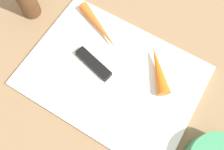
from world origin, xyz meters
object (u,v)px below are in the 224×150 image
(knife, at_px, (97,69))
(carrot_short, at_px, (158,69))
(carrot_long, at_px, (99,26))
(cutting_board, at_px, (112,76))

(knife, xyz_separation_m, carrot_short, (-0.11, -0.06, 0.01))
(carrot_long, bearing_deg, carrot_short, 15.28)
(carrot_short, bearing_deg, knife, 79.82)
(knife, relative_size, carrot_short, 1.87)
(carrot_long, height_order, carrot_short, carrot_short)
(cutting_board, xyz_separation_m, carrot_short, (-0.08, -0.06, 0.02))
(carrot_long, bearing_deg, knife, -36.61)
(cutting_board, bearing_deg, knife, 13.67)
(cutting_board, bearing_deg, carrot_short, -144.70)
(carrot_long, bearing_deg, cutting_board, -20.17)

